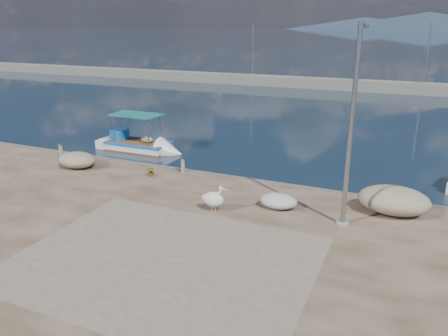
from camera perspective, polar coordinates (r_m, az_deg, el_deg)
ground at (r=16.81m, az=-5.27°, el=-7.96°), size 1400.00×1400.00×0.00m
quay at (r=12.55m, az=-19.28°, el=-17.72°), size 44.00×22.00×0.50m
quay_patch at (r=13.85m, az=-7.73°, el=-11.84°), size 9.00×7.00×0.01m
breakwater at (r=54.07m, az=15.91°, el=10.42°), size 120.00×2.20×7.50m
mountains at (r=663.12m, az=24.63°, el=16.97°), size 370.00×280.00×22.00m
boat_left at (r=27.48m, az=-11.18°, el=2.76°), size 5.45×1.87×2.62m
pelican at (r=16.83m, az=-1.32°, el=-4.07°), size 1.12×0.54×1.09m
lamp_post at (r=15.47m, az=16.19°, el=4.04°), size 0.44×0.96×7.00m
bollard_near at (r=21.36m, az=-5.40°, el=0.44°), size 0.24×0.24×0.72m
bollard_far at (r=25.24m, az=-20.55°, el=2.23°), size 0.26×0.26×0.78m
potted_plant at (r=21.04m, az=-9.45°, el=-0.44°), size 0.53×0.49×0.48m
net_pile_d at (r=17.39m, az=7.14°, el=-4.30°), size 1.48×1.11×0.56m
net_pile_b at (r=23.25m, az=-18.64°, el=1.01°), size 1.97×1.54×0.77m
net_pile_c at (r=17.90m, az=21.31°, el=-3.95°), size 2.66×1.90×1.04m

